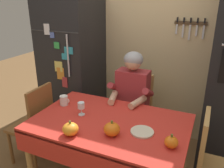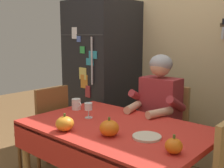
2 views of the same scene
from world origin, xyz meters
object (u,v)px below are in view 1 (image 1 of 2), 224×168
at_px(refrigerator, 73,67).
at_px(chair_right_side, 213,163).
at_px(coffee_mug, 64,100).
at_px(serving_tray, 142,132).
at_px(chair_behind_person, 135,108).
at_px(seated_person, 130,97).
at_px(pumpkin_small, 171,142).
at_px(dining_table, 109,130).
at_px(pumpkin_medium, 112,129).
at_px(wine_glass, 81,106).
at_px(pumpkin_large, 70,129).
at_px(chair_left_side, 36,122).

height_order(refrigerator, chair_right_side, refrigerator).
distance_m(coffee_mug, serving_tray, 0.91).
bearing_deg(chair_behind_person, seated_person, -90.00).
bearing_deg(pumpkin_small, seated_person, 128.44).
distance_m(refrigerator, dining_table, 1.32).
bearing_deg(pumpkin_medium, refrigerator, 135.02).
bearing_deg(serving_tray, pumpkin_small, -21.78).
xyz_separation_m(chair_behind_person, wine_glass, (-0.28, -0.77, 0.32)).
bearing_deg(dining_table, pumpkin_large, -122.41).
bearing_deg(chair_behind_person, refrigerator, 174.49).
distance_m(seated_person, pumpkin_large, 0.93).
xyz_separation_m(coffee_mug, serving_tray, (0.90, -0.17, -0.04)).
height_order(refrigerator, pumpkin_large, refrigerator).
xyz_separation_m(chair_right_side, pumpkin_large, (-1.10, -0.42, 0.28)).
bearing_deg(refrigerator, chair_right_side, -22.55).
relative_size(chair_left_side, pumpkin_small, 8.25).
bearing_deg(coffee_mug, pumpkin_small, -13.32).
distance_m(chair_left_side, pumpkin_small, 1.52).
bearing_deg(dining_table, seated_person, 91.15).
xyz_separation_m(dining_table, chair_right_side, (0.90, 0.11, -0.14)).
distance_m(seated_person, chair_left_side, 1.08).
height_order(dining_table, serving_tray, serving_tray).
relative_size(chair_behind_person, chair_left_side, 1.00).
xyz_separation_m(refrigerator, coffee_mug, (0.38, -0.75, -0.11)).
bearing_deg(refrigerator, pumpkin_small, -33.84).
height_order(chair_left_side, pumpkin_small, chair_left_side).
relative_size(wine_glass, pumpkin_large, 0.98).
height_order(pumpkin_large, pumpkin_medium, pumpkin_medium).
xyz_separation_m(chair_left_side, pumpkin_small, (1.48, -0.17, 0.27)).
distance_m(chair_behind_person, seated_person, 0.29).
bearing_deg(pumpkin_large, refrigerator, 122.27).
relative_size(seated_person, pumpkin_small, 11.05).
height_order(dining_table, pumpkin_small, pumpkin_small).
distance_m(dining_table, chair_left_side, 0.91).
relative_size(refrigerator, seated_person, 1.45).
bearing_deg(pumpkin_large, chair_right_side, 21.13).
bearing_deg(chair_right_side, serving_tray, -164.85).
bearing_deg(chair_left_side, serving_tray, -3.29).
relative_size(coffee_mug, serving_tray, 0.57).
relative_size(pumpkin_large, pumpkin_small, 1.17).
height_order(chair_left_side, coffee_mug, chair_left_side).
relative_size(chair_right_side, pumpkin_large, 7.07).
bearing_deg(pumpkin_medium, pumpkin_small, 4.16).
xyz_separation_m(chair_right_side, serving_tray, (-0.58, -0.16, 0.24)).
bearing_deg(dining_table, serving_tray, -7.24).
distance_m(seated_person, coffee_mug, 0.74).
xyz_separation_m(chair_right_side, chair_left_side, (-1.80, -0.09, 0.00)).
height_order(seated_person, chair_left_side, seated_person).
relative_size(chair_behind_person, pumpkin_medium, 6.94).
height_order(refrigerator, pumpkin_medium, refrigerator).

